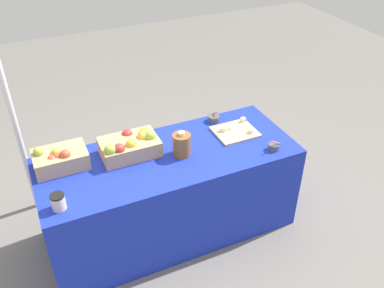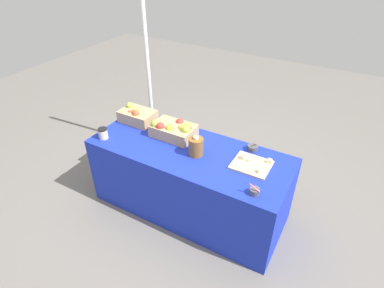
{
  "view_description": "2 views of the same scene",
  "coord_description": "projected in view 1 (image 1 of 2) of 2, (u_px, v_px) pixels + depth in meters",
  "views": [
    {
      "loc": [
        -0.86,
        -2.3,
        2.52
      ],
      "look_at": [
        0.17,
        -0.04,
        0.81
      ],
      "focal_mm": 38.9,
      "sensor_mm": 36.0,
      "label": 1
    },
    {
      "loc": [
        1.2,
        -2.04,
        2.41
      ],
      "look_at": [
        0.01,
        0.04,
        0.78
      ],
      "focal_mm": 29.27,
      "sensor_mm": 36.0,
      "label": 2
    }
  ],
  "objects": [
    {
      "name": "sample_bowl_mid",
      "position": [
        274.0,
        147.0,
        3.07
      ],
      "size": [
        0.09,
        0.08,
        0.1
      ],
      "color": "#4C4C51",
      "rests_on": "table"
    },
    {
      "name": "apple_crate_left",
      "position": [
        60.0,
        159.0,
        2.87
      ],
      "size": [
        0.36,
        0.25,
        0.18
      ],
      "color": "tan",
      "rests_on": "table"
    },
    {
      "name": "cider_jug",
      "position": [
        182.0,
        145.0,
        2.99
      ],
      "size": [
        0.13,
        0.13,
        0.19
      ],
      "color": "brown",
      "rests_on": "table"
    },
    {
      "name": "apple_crate_middle",
      "position": [
        131.0,
        145.0,
        3.0
      ],
      "size": [
        0.42,
        0.27,
        0.18
      ],
      "color": "tan",
      "rests_on": "table"
    },
    {
      "name": "cutting_board_front",
      "position": [
        235.0,
        131.0,
        3.27
      ],
      "size": [
        0.32,
        0.28,
        0.06
      ],
      "color": "#D1B284",
      "rests_on": "table"
    },
    {
      "name": "table",
      "position": [
        170.0,
        193.0,
        3.24
      ],
      "size": [
        1.9,
        0.76,
        0.74
      ],
      "primitive_type": "cube",
      "color": "#192DB7",
      "rests_on": "ground_plane"
    },
    {
      "name": "sample_bowl_near",
      "position": [
        214.0,
        118.0,
        3.4
      ],
      "size": [
        0.1,
        0.1,
        0.1
      ],
      "color": "#4C4C51",
      "rests_on": "table"
    },
    {
      "name": "tent_pole",
      "position": [
        7.0,
        94.0,
        3.04
      ],
      "size": [
        0.04,
        0.04,
        2.19
      ],
      "primitive_type": "cylinder",
      "color": "white",
      "rests_on": "ground_plane"
    },
    {
      "name": "ground_plane",
      "position": [
        171.0,
        227.0,
        3.45
      ],
      "size": [
        10.0,
        10.0,
        0.0
      ],
      "primitive_type": "plane",
      "color": "slate"
    },
    {
      "name": "coffee_cup",
      "position": [
        58.0,
        202.0,
        2.53
      ],
      "size": [
        0.09,
        0.09,
        0.11
      ],
      "color": "beige",
      "rests_on": "table"
    }
  ]
}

